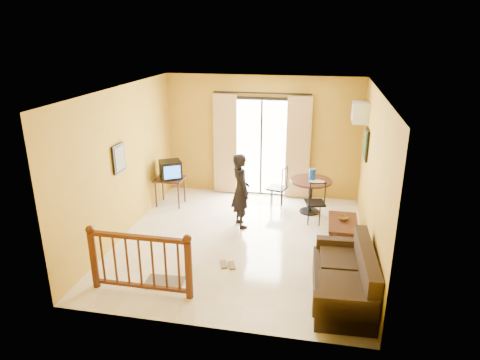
% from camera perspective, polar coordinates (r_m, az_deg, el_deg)
% --- Properties ---
extents(ground, '(5.00, 5.00, 0.00)m').
position_cam_1_polar(ground, '(8.11, 0.13, -8.12)').
color(ground, beige).
rests_on(ground, ground).
extents(room_shell, '(5.00, 5.00, 5.00)m').
position_cam_1_polar(room_shell, '(7.47, 0.13, 3.53)').
color(room_shell, white).
rests_on(room_shell, ground).
extents(balcony_door, '(2.25, 0.14, 2.46)m').
position_cam_1_polar(balcony_door, '(9.92, 2.85, 4.46)').
color(balcony_door, black).
rests_on(balcony_door, ground).
extents(tv_table, '(0.63, 0.52, 0.63)m').
position_cam_1_polar(tv_table, '(9.65, -9.34, -0.19)').
color(tv_table, black).
rests_on(tv_table, ground).
extents(television, '(0.59, 0.57, 0.40)m').
position_cam_1_polar(television, '(9.55, -9.25, 1.37)').
color(television, black).
rests_on(television, tv_table).
extents(picture_left, '(0.05, 0.42, 0.52)m').
position_cam_1_polar(picture_left, '(8.04, -15.86, 2.81)').
color(picture_left, black).
rests_on(picture_left, room_shell).
extents(dining_table, '(0.89, 0.89, 0.74)m').
position_cam_1_polar(dining_table, '(9.22, 9.41, -0.90)').
color(dining_table, black).
rests_on(dining_table, ground).
extents(water_jug, '(0.14, 0.14, 0.25)m').
position_cam_1_polar(water_jug, '(9.11, 9.59, 0.70)').
color(water_jug, '#1242A9').
rests_on(water_jug, dining_table).
extents(serving_tray, '(0.33, 0.27, 0.02)m').
position_cam_1_polar(serving_tray, '(9.07, 10.21, -0.19)').
color(serving_tray, beige).
rests_on(serving_tray, dining_table).
extents(dining_chairs, '(1.33, 1.19, 0.95)m').
position_cam_1_polar(dining_chairs, '(9.26, 7.23, -4.61)').
color(dining_chairs, black).
rests_on(dining_chairs, ground).
extents(air_conditioner, '(0.31, 0.60, 0.40)m').
position_cam_1_polar(air_conditioner, '(9.17, 15.68, 8.69)').
color(air_conditioner, white).
rests_on(air_conditioner, room_shell).
extents(botanical_print, '(0.05, 0.50, 0.60)m').
position_cam_1_polar(botanical_print, '(8.65, 16.47, 4.59)').
color(botanical_print, black).
rests_on(botanical_print, room_shell).
extents(coffee_table, '(0.52, 0.94, 0.42)m').
position_cam_1_polar(coffee_table, '(8.17, 13.50, -6.29)').
color(coffee_table, black).
rests_on(coffee_table, ground).
extents(bowl, '(0.21, 0.21, 0.06)m').
position_cam_1_polar(bowl, '(8.18, 13.58, -4.98)').
color(bowl, brown).
rests_on(bowl, coffee_table).
extents(sofa, '(0.89, 1.79, 0.84)m').
position_cam_1_polar(sofa, '(6.55, 14.00, -12.88)').
color(sofa, black).
rests_on(sofa, ground).
extents(standing_person, '(0.59, 0.66, 1.51)m').
position_cam_1_polar(standing_person, '(8.41, 0.10, -1.43)').
color(standing_person, black).
rests_on(standing_person, ground).
extents(stair_balustrade, '(1.63, 0.13, 1.04)m').
position_cam_1_polar(stair_balustrade, '(6.57, -13.24, -10.21)').
color(stair_balustrade, '#471E0F').
rests_on(stair_balustrade, ground).
extents(doormat, '(0.62, 0.43, 0.02)m').
position_cam_1_polar(doormat, '(6.99, -10.06, -13.28)').
color(doormat, '#585146').
rests_on(doormat, ground).
extents(sandals, '(0.32, 0.27, 0.03)m').
position_cam_1_polar(sandals, '(7.33, -1.64, -11.24)').
color(sandals, brown).
rests_on(sandals, ground).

